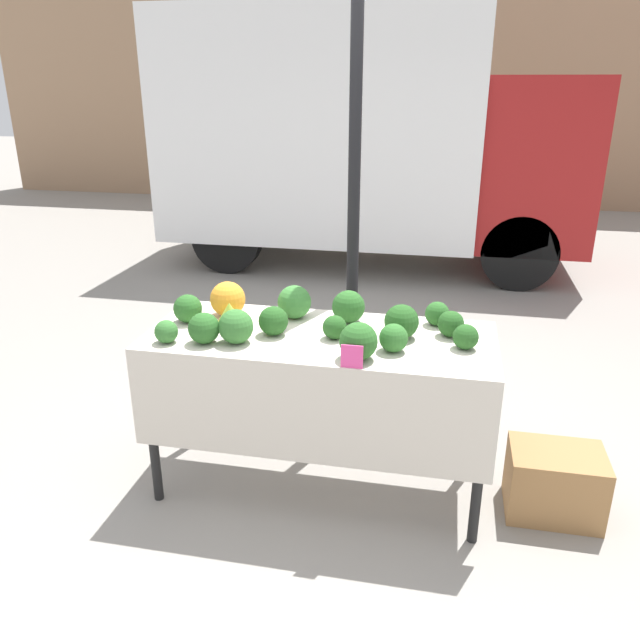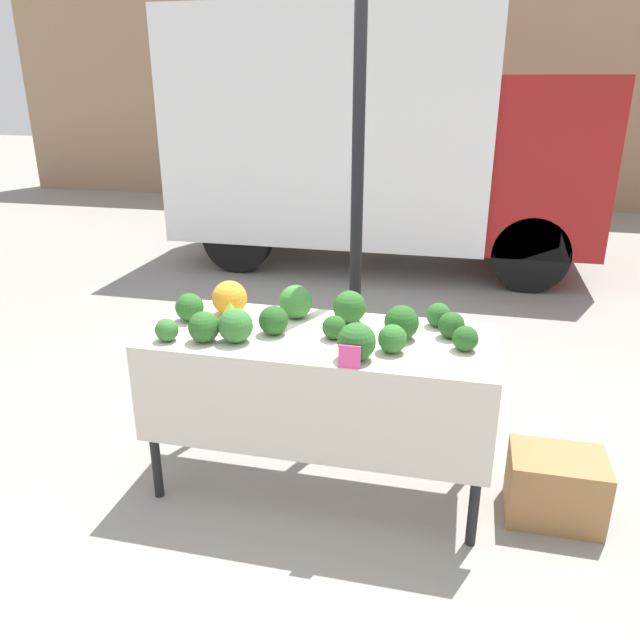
{
  "view_description": "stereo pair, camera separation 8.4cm",
  "coord_description": "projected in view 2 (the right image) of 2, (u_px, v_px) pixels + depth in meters",
  "views": [
    {
      "loc": [
        0.59,
        -2.86,
        2.1
      ],
      "look_at": [
        0.0,
        0.0,
        0.98
      ],
      "focal_mm": 35.0,
      "sensor_mm": 36.0,
      "label": 1
    },
    {
      "loc": [
        0.67,
        -2.84,
        2.1
      ],
      "look_at": [
        0.0,
        0.0,
        0.98
      ],
      "focal_mm": 35.0,
      "sensor_mm": 36.0,
      "label": 2
    }
  ],
  "objects": [
    {
      "name": "orange_cauliflower",
      "position": [
        230.0,
        298.0,
        3.39
      ],
      "size": [
        0.19,
        0.19,
        0.19
      ],
      "color": "orange",
      "rests_on": "market_table"
    },
    {
      "name": "broccoli_head_4",
      "position": [
        451.0,
        325.0,
        3.1
      ],
      "size": [
        0.13,
        0.13,
        0.13
      ],
      "color": "#23511E",
      "rests_on": "market_table"
    },
    {
      "name": "produce_crate",
      "position": [
        555.0,
        486.0,
        3.16
      ],
      "size": [
        0.47,
        0.34,
        0.35
      ],
      "color": "#9E7042",
      "rests_on": "ground_plane"
    },
    {
      "name": "broccoli_head_3",
      "position": [
        357.0,
        342.0,
        2.85
      ],
      "size": [
        0.18,
        0.18,
        0.18
      ],
      "color": "#285B23",
      "rests_on": "market_table"
    },
    {
      "name": "broccoli_head_8",
      "position": [
        167.0,
        330.0,
        3.06
      ],
      "size": [
        0.12,
        0.12,
        0.12
      ],
      "color": "#336B2D",
      "rests_on": "market_table"
    },
    {
      "name": "price_sign",
      "position": [
        349.0,
        357.0,
        2.77
      ],
      "size": [
        0.1,
        0.01,
        0.11
      ],
      "color": "#EF4793",
      "rests_on": "market_table"
    },
    {
      "name": "ground_plane",
      "position": [
        320.0,
        483.0,
        3.48
      ],
      "size": [
        40.0,
        40.0,
        0.0
      ],
      "primitive_type": "plane",
      "color": "gray"
    },
    {
      "name": "broccoli_head_0",
      "position": [
        465.0,
        338.0,
        2.95
      ],
      "size": [
        0.12,
        0.12,
        0.12
      ],
      "color": "#23511E",
      "rests_on": "market_table"
    },
    {
      "name": "broccoli_head_11",
      "position": [
        236.0,
        326.0,
        3.04
      ],
      "size": [
        0.17,
        0.17,
        0.17
      ],
      "color": "#336B2D",
      "rests_on": "market_table"
    },
    {
      "name": "romanesco_head",
      "position": [
        231.0,
        314.0,
        3.23
      ],
      "size": [
        0.17,
        0.17,
        0.14
      ],
      "color": "#93B238",
      "rests_on": "market_table"
    },
    {
      "name": "broccoli_head_1",
      "position": [
        438.0,
        315.0,
        3.24
      ],
      "size": [
        0.13,
        0.13,
        0.13
      ],
      "color": "#285B23",
      "rests_on": "market_table"
    },
    {
      "name": "broccoli_head_9",
      "position": [
        273.0,
        320.0,
        3.14
      ],
      "size": [
        0.15,
        0.15,
        0.15
      ],
      "color": "#23511E",
      "rests_on": "market_table"
    },
    {
      "name": "market_table",
      "position": [
        317.0,
        363.0,
        3.14
      ],
      "size": [
        1.76,
        0.73,
        0.9
      ],
      "color": "beige",
      "rests_on": "ground_plane"
    },
    {
      "name": "building_facade",
      "position": [
        438.0,
        69.0,
        10.73
      ],
      "size": [
        16.0,
        0.6,
        4.55
      ],
      "color": "#9E7A5B",
      "rests_on": "ground_plane"
    },
    {
      "name": "broccoli_head_6",
      "position": [
        296.0,
        302.0,
        3.35
      ],
      "size": [
        0.18,
        0.18,
        0.18
      ],
      "color": "#387533",
      "rests_on": "market_table"
    },
    {
      "name": "broccoli_head_10",
      "position": [
        190.0,
        307.0,
        3.31
      ],
      "size": [
        0.15,
        0.15,
        0.15
      ],
      "color": "#285B23",
      "rests_on": "market_table"
    },
    {
      "name": "broccoli_head_13",
      "position": [
        392.0,
        339.0,
        2.93
      ],
      "size": [
        0.14,
        0.14,
        0.14
      ],
      "color": "#2D6628",
      "rests_on": "market_table"
    },
    {
      "name": "broccoli_head_12",
      "position": [
        349.0,
        307.0,
        3.28
      ],
      "size": [
        0.17,
        0.17,
        0.17
      ],
      "color": "#285B23",
      "rests_on": "market_table"
    },
    {
      "name": "parked_truck",
      "position": [
        372.0,
        134.0,
        7.24
      ],
      "size": [
        4.75,
        1.97,
        2.84
      ],
      "color": "white",
      "rests_on": "ground_plane"
    },
    {
      "name": "broccoli_head_7",
      "position": [
        334.0,
        327.0,
        3.09
      ],
      "size": [
        0.12,
        0.12,
        0.12
      ],
      "color": "#23511E",
      "rests_on": "market_table"
    },
    {
      "name": "broccoli_head_5",
      "position": [
        402.0,
        322.0,
        3.08
      ],
      "size": [
        0.17,
        0.17,
        0.17
      ],
      "color": "#23511E",
      "rests_on": "market_table"
    },
    {
      "name": "broccoli_head_2",
      "position": [
        204.0,
        327.0,
        3.05
      ],
      "size": [
        0.15,
        0.15,
        0.15
      ],
      "color": "#285B23",
      "rests_on": "market_table"
    },
    {
      "name": "tent_pole",
      "position": [
        357.0,
        215.0,
        3.57
      ],
      "size": [
        0.07,
        0.07,
        2.76
      ],
      "color": "black",
      "rests_on": "ground_plane"
    }
  ]
}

